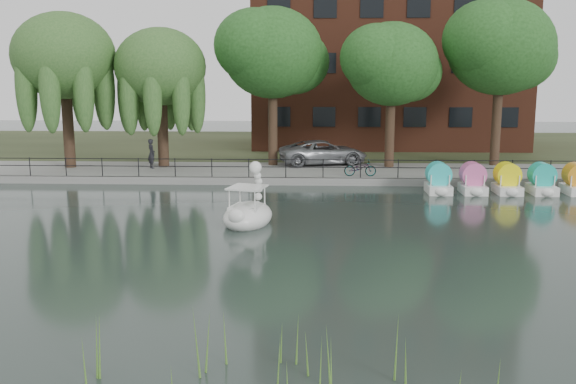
# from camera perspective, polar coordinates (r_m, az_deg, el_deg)

# --- Properties ---
(ground_plane) EXTENTS (120.00, 120.00, 0.00)m
(ground_plane) POSITION_cam_1_polar(r_m,az_deg,el_deg) (21.65, -1.77, -5.31)
(ground_plane) COLOR #33423B
(promenade) EXTENTS (40.00, 6.00, 0.40)m
(promenade) POSITION_cam_1_polar(r_m,az_deg,el_deg) (37.24, -0.01, 1.70)
(promenade) COLOR gray
(promenade) RESTS_ON ground_plane
(kerb) EXTENTS (40.00, 0.25, 0.40)m
(kerb) POSITION_cam_1_polar(r_m,az_deg,el_deg) (34.34, -0.21, 0.95)
(kerb) COLOR gray
(kerb) RESTS_ON ground_plane
(land_strip) EXTENTS (60.00, 22.00, 0.36)m
(land_strip) POSITION_cam_1_polar(r_m,az_deg,el_deg) (51.12, 0.65, 4.08)
(land_strip) COLOR #47512D
(land_strip) RESTS_ON ground_plane
(railing) EXTENTS (32.00, 0.05, 1.00)m
(railing) POSITION_cam_1_polar(r_m,az_deg,el_deg) (34.39, -0.20, 2.56)
(railing) COLOR black
(railing) RESTS_ON promenade
(apartment_building) EXTENTS (20.00, 10.07, 18.00)m
(apartment_building) POSITION_cam_1_polar(r_m,az_deg,el_deg) (51.16, 8.78, 14.26)
(apartment_building) COLOR #4C1E16
(apartment_building) RESTS_ON land_strip
(willow_left) EXTENTS (5.88, 5.88, 9.01)m
(willow_left) POSITION_cam_1_polar(r_m,az_deg,el_deg) (40.02, -19.30, 11.32)
(willow_left) COLOR #473323
(willow_left) RESTS_ON promenade
(willow_mid) EXTENTS (5.32, 5.32, 8.15)m
(willow_mid) POSITION_cam_1_polar(r_m,az_deg,el_deg) (38.84, -11.27, 10.82)
(willow_mid) COLOR #473323
(willow_mid) RESTS_ON promenade
(broadleaf_center) EXTENTS (6.00, 6.00, 9.25)m
(broadleaf_center) POSITION_cam_1_polar(r_m,az_deg,el_deg) (38.88, -1.39, 12.21)
(broadleaf_center) COLOR #473323
(broadleaf_center) RESTS_ON promenade
(broadleaf_right) EXTENTS (5.40, 5.40, 8.32)m
(broadleaf_right) POSITION_cam_1_polar(r_m,az_deg,el_deg) (38.54, 9.21, 11.10)
(broadleaf_right) COLOR #473323
(broadleaf_right) RESTS_ON promenade
(broadleaf_far) EXTENTS (6.30, 6.30, 9.71)m
(broadleaf_far) POSITION_cam_1_polar(r_m,az_deg,el_deg) (40.81, 18.39, 12.09)
(broadleaf_far) COLOR #473323
(broadleaf_far) RESTS_ON promenade
(minivan) EXTENTS (4.28, 6.63, 1.70)m
(minivan) POSITION_cam_1_polar(r_m,az_deg,el_deg) (39.33, 3.15, 3.70)
(minivan) COLOR gray
(minivan) RESTS_ON promenade
(bicycle) EXTENTS (0.63, 1.73, 1.00)m
(bicycle) POSITION_cam_1_polar(r_m,az_deg,el_deg) (34.99, 6.43, 2.22)
(bicycle) COLOR gray
(bicycle) RESTS_ON promenade
(pedestrian) EXTENTS (0.80, 0.86, 1.98)m
(pedestrian) POSITION_cam_1_polar(r_m,az_deg,el_deg) (38.51, -12.05, 3.55)
(pedestrian) COLOR black
(pedestrian) RESTS_ON promenade
(swan_boat) EXTENTS (2.44, 3.19, 2.40)m
(swan_boat) POSITION_cam_1_polar(r_m,az_deg,el_deg) (25.44, -3.55, -1.71)
(swan_boat) COLOR white
(swan_boat) RESTS_ON ground_plane
(pedal_boat_row) EXTENTS (11.35, 1.70, 1.40)m
(pedal_boat_row) POSITION_cam_1_polar(r_m,az_deg,el_deg) (34.22, 21.64, 0.86)
(pedal_boat_row) COLOR white
(pedal_boat_row) RESTS_ON ground_plane
(reed_bank) EXTENTS (24.00, 2.40, 1.20)m
(reed_bank) POSITION_cam_1_polar(r_m,az_deg,el_deg) (12.47, 4.47, -14.67)
(reed_bank) COLOR #669938
(reed_bank) RESTS_ON ground_plane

